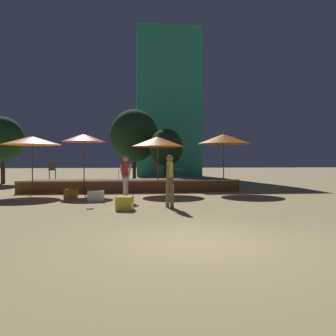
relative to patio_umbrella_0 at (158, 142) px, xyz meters
name	(u,v)px	position (x,y,z in m)	size (l,w,h in m)	color
ground_plane	(195,242)	(0.03, -9.88, -2.53)	(120.00, 120.00, 0.00)	tan
wooden_deck	(131,185)	(-1.32, 1.35, -2.26)	(10.99, 2.85, 0.63)	brown
patio_umbrella_0	(158,142)	(0.00, 0.00, 0.00)	(2.63, 2.63, 2.87)	brown
patio_umbrella_1	(84,138)	(-3.57, -0.14, 0.15)	(2.08, 2.08, 2.97)	brown
patio_umbrella_2	(224,139)	(3.36, -0.02, 0.15)	(2.68, 2.68, 3.02)	brown
patio_umbrella_3	(32,141)	(-5.94, -0.25, 0.00)	(2.73, 2.73, 2.82)	brown
cube_seat_0	(125,203)	(-1.48, -5.52, -2.32)	(0.60, 0.60, 0.44)	yellow
cube_seat_1	(71,194)	(-3.83, -2.10, -2.34)	(0.54, 0.54, 0.38)	orange
cube_seat_2	(96,196)	(-2.69, -3.12, -2.33)	(0.72, 0.72, 0.42)	white
person_0	(126,175)	(-1.51, -2.95, -1.52)	(0.51, 0.31, 1.78)	white
person_1	(170,179)	(0.04, -5.16, -1.54)	(0.33, 0.45, 1.80)	#997051
bistro_chair_0	(52,168)	(-5.47, 1.55, -1.36)	(0.41, 0.41, 0.90)	#47474C
bistro_chair_1	(174,168)	(1.07, 1.96, -1.36)	(0.43, 0.42, 0.90)	#47474C
bistro_chair_2	(124,169)	(-1.69, 0.81, -1.36)	(0.48, 0.48, 0.90)	#47474C
bistro_chair_3	(156,168)	(0.01, 1.07, -1.36)	(0.48, 0.48, 0.90)	#2D3338
frisbee_disc	(90,208)	(-2.63, -5.23, -2.52)	(0.24, 0.24, 0.03)	#E54C99
background_tree_0	(134,136)	(-1.14, 9.53, 0.98)	(3.72, 3.72, 5.56)	#3D2B1C
background_tree_1	(166,148)	(1.07, 6.45, -0.05)	(2.34, 2.34, 3.78)	#3D2B1C
background_tree_2	(2,139)	(-10.10, 7.18, 0.50)	(2.80, 2.80, 4.58)	#3D2B1C
distant_building	(168,104)	(2.26, 16.53, 4.71)	(6.30, 3.44, 14.50)	teal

